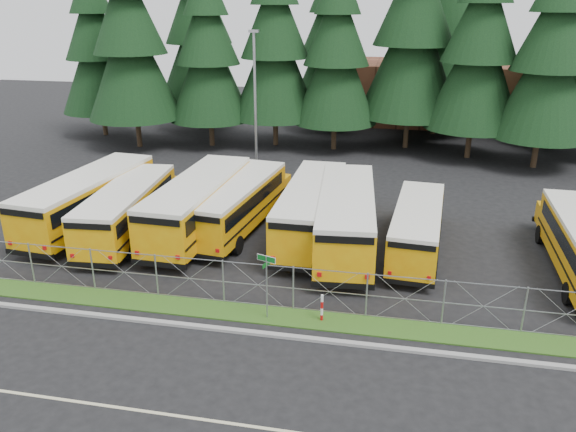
# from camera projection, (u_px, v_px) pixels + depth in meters

# --- Properties ---
(ground) EXTENTS (120.00, 120.00, 0.00)m
(ground) POSITION_uv_depth(u_px,v_px,m) (320.00, 300.00, 24.16)
(ground) COLOR black
(ground) RESTS_ON ground
(curb) EXTENTS (50.00, 0.25, 0.12)m
(curb) POSITION_uv_depth(u_px,v_px,m) (309.00, 339.00, 21.30)
(curb) COLOR gray
(curb) RESTS_ON ground
(grass_verge) EXTENTS (50.00, 1.40, 0.06)m
(grass_verge) POSITION_uv_depth(u_px,v_px,m) (314.00, 320.00, 22.59)
(grass_verge) COLOR #234614
(grass_verge) RESTS_ON ground
(road_lane_line) EXTENTS (50.00, 0.12, 0.01)m
(road_lane_line) POSITION_uv_depth(u_px,v_px,m) (283.00, 431.00, 16.84)
(road_lane_line) COLOR beige
(road_lane_line) RESTS_ON ground
(chainlink_fence) EXTENTS (44.00, 0.10, 2.00)m
(chainlink_fence) POSITION_uv_depth(u_px,v_px,m) (317.00, 291.00, 22.88)
(chainlink_fence) COLOR #95989D
(chainlink_fence) RESTS_ON ground
(brick_building) EXTENTS (22.00, 10.00, 6.00)m
(brick_building) POSITION_uv_depth(u_px,v_px,m) (432.00, 92.00, 58.57)
(brick_building) COLOR brown
(brick_building) RESTS_ON ground
(bus_0) EXTENTS (3.89, 11.88, 3.06)m
(bus_0) POSITION_uv_depth(u_px,v_px,m) (93.00, 200.00, 31.57)
(bus_0) COLOR orange
(bus_0) RESTS_ON ground
(bus_1) EXTENTS (3.39, 10.94, 2.82)m
(bus_1) POSITION_uv_depth(u_px,v_px,m) (130.00, 210.00, 30.40)
(bus_1) COLOR orange
(bus_1) RESTS_ON ground
(bus_2) EXTENTS (3.34, 12.05, 3.13)m
(bus_2) POSITION_uv_depth(u_px,v_px,m) (202.00, 205.00, 30.69)
(bus_2) COLOR orange
(bus_2) RESTS_ON ground
(bus_3) EXTENTS (3.88, 11.13, 2.86)m
(bus_3) POSITION_uv_depth(u_px,v_px,m) (240.00, 205.00, 31.11)
(bus_3) COLOR orange
(bus_3) RESTS_ON ground
(bus_4) EXTENTS (2.76, 11.45, 3.00)m
(bus_4) POSITION_uv_depth(u_px,v_px,m) (312.00, 210.00, 30.14)
(bus_4) COLOR orange
(bus_4) RESTS_ON ground
(bus_5) EXTENTS (3.73, 12.09, 3.12)m
(bus_5) POSITION_uv_depth(u_px,v_px,m) (346.00, 218.00, 28.86)
(bus_5) COLOR orange
(bus_5) RESTS_ON ground
(bus_6) EXTENTS (3.15, 9.95, 2.57)m
(bus_6) POSITION_uv_depth(u_px,v_px,m) (417.00, 229.00, 28.29)
(bus_6) COLOR orange
(bus_6) RESTS_ON ground
(street_sign) EXTENTS (0.80, 0.53, 2.81)m
(street_sign) POSITION_uv_depth(u_px,v_px,m) (267.00, 274.00, 22.04)
(street_sign) COLOR #95989D
(street_sign) RESTS_ON ground
(striped_bollard) EXTENTS (0.11, 0.11, 1.20)m
(striped_bollard) POSITION_uv_depth(u_px,v_px,m) (322.00, 308.00, 22.36)
(striped_bollard) COLOR #B20C0C
(striped_bollard) RESTS_ON ground
(light_standard) EXTENTS (0.70, 0.35, 10.14)m
(light_standard) POSITION_uv_depth(u_px,v_px,m) (255.00, 98.00, 39.83)
(light_standard) COLOR #95989D
(light_standard) RESTS_ON ground
(conifer_0) EXTENTS (7.00, 7.00, 15.47)m
(conifer_0) POSITION_uv_depth(u_px,v_px,m) (96.00, 50.00, 50.68)
(conifer_0) COLOR black
(conifer_0) RESTS_ON ground
(conifer_1) EXTENTS (7.86, 7.86, 17.38)m
(conifer_1) POSITION_uv_depth(u_px,v_px,m) (130.00, 43.00, 46.11)
(conifer_1) COLOR black
(conifer_1) RESTS_ON ground
(conifer_2) EXTENTS (6.97, 6.97, 15.42)m
(conifer_2) POSITION_uv_depth(u_px,v_px,m) (208.00, 55.00, 46.87)
(conifer_2) COLOR black
(conifer_2) RESTS_ON ground
(conifer_3) EXTENTS (7.48, 7.48, 16.55)m
(conifer_3) POSITION_uv_depth(u_px,v_px,m) (275.00, 48.00, 46.83)
(conifer_3) COLOR black
(conifer_3) RESTS_ON ground
(conifer_4) EXTENTS (7.03, 7.03, 15.56)m
(conifer_4) POSITION_uv_depth(u_px,v_px,m) (336.00, 56.00, 45.65)
(conifer_4) COLOR black
(conifer_4) RESTS_ON ground
(conifer_5) EXTENTS (8.55, 8.55, 18.91)m
(conifer_5) POSITION_uv_depth(u_px,v_px,m) (414.00, 34.00, 45.52)
(conifer_5) COLOR black
(conifer_5) RESTS_ON ground
(conifer_6) EXTENTS (7.58, 7.58, 16.77)m
(conifer_6) POSITION_uv_depth(u_px,v_px,m) (479.00, 51.00, 42.82)
(conifer_6) COLOR black
(conifer_6) RESTS_ON ground
(conifer_7) EXTENTS (7.22, 7.22, 15.96)m
(conifer_7) POSITION_uv_depth(u_px,v_px,m) (550.00, 60.00, 40.33)
(conifer_7) COLOR black
(conifer_7) RESTS_ON ground
(conifer_10) EXTENTS (8.16, 8.16, 18.05)m
(conifer_10) POSITION_uv_depth(u_px,v_px,m) (199.00, 34.00, 53.06)
(conifer_10) COLOR black
(conifer_10) RESTS_ON ground
(conifer_11) EXTENTS (7.00, 7.00, 15.49)m
(conifer_11) POSITION_uv_depth(u_px,v_px,m) (328.00, 48.00, 53.11)
(conifer_11) COLOR black
(conifer_11) RESTS_ON ground
(conifer_12) EXTENTS (9.02, 9.02, 19.95)m
(conifer_12) POSITION_uv_depth(u_px,v_px,m) (443.00, 24.00, 50.44)
(conifer_12) COLOR black
(conifer_12) RESTS_ON ground
(conifer_13) EXTENTS (8.21, 8.21, 18.15)m
(conifer_13) POSITION_uv_depth(u_px,v_px,m) (573.00, 38.00, 46.76)
(conifer_13) COLOR black
(conifer_13) RESTS_ON ground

